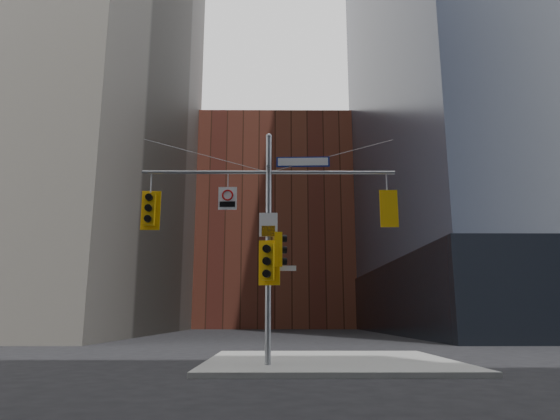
{
  "coord_description": "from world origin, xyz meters",
  "views": [
    {
      "loc": [
        0.27,
        -13.18,
        1.55
      ],
      "look_at": [
        0.36,
        2.0,
        4.78
      ],
      "focal_mm": 32.0,
      "sensor_mm": 36.0,
      "label": 1
    }
  ],
  "objects_px": {
    "traffic_light_pole_front": "(268,262)",
    "street_sign_blade": "(303,162)",
    "traffic_light_pole_side": "(279,250)",
    "traffic_light_east_arm": "(388,210)",
    "traffic_light_west_arm": "(150,209)",
    "signal_assembly": "(268,221)",
    "regulatory_sign_arm": "(228,198)"
  },
  "relations": [
    {
      "from": "traffic_light_west_arm",
      "to": "traffic_light_pole_front",
      "type": "xyz_separation_m",
      "value": [
        3.7,
        -0.28,
        -1.67
      ]
    },
    {
      "from": "street_sign_blade",
      "to": "traffic_light_west_arm",
      "type": "bearing_deg",
      "value": -177.86
    },
    {
      "from": "traffic_light_west_arm",
      "to": "traffic_light_pole_front",
      "type": "relative_size",
      "value": 0.92
    },
    {
      "from": "traffic_light_pole_front",
      "to": "street_sign_blade",
      "type": "bearing_deg",
      "value": 24.5
    },
    {
      "from": "traffic_light_west_arm",
      "to": "regulatory_sign_arm",
      "type": "xyz_separation_m",
      "value": [
        2.42,
        -0.03,
        0.37
      ]
    },
    {
      "from": "traffic_light_east_arm",
      "to": "signal_assembly",
      "type": "bearing_deg",
      "value": 0.32
    },
    {
      "from": "signal_assembly",
      "to": "traffic_light_west_arm",
      "type": "relative_size",
      "value": 6.38
    },
    {
      "from": "traffic_light_pole_front",
      "to": "street_sign_blade",
      "type": "relative_size",
      "value": 0.8
    },
    {
      "from": "traffic_light_pole_side",
      "to": "street_sign_blade",
      "type": "xyz_separation_m",
      "value": [
        0.77,
        -0.01,
        2.81
      ]
    },
    {
      "from": "street_sign_blade",
      "to": "regulatory_sign_arm",
      "type": "distance_m",
      "value": 2.65
    },
    {
      "from": "traffic_light_pole_side",
      "to": "traffic_light_pole_front",
      "type": "distance_m",
      "value": 0.59
    },
    {
      "from": "signal_assembly",
      "to": "traffic_light_east_arm",
      "type": "height_order",
      "value": "signal_assembly"
    },
    {
      "from": "traffic_light_west_arm",
      "to": "street_sign_blade",
      "type": "xyz_separation_m",
      "value": [
        4.79,
        -0.01,
        1.55
      ]
    },
    {
      "from": "traffic_light_west_arm",
      "to": "traffic_light_pole_side",
      "type": "xyz_separation_m",
      "value": [
        4.03,
        0.0,
        -1.26
      ]
    },
    {
      "from": "traffic_light_west_arm",
      "to": "street_sign_blade",
      "type": "relative_size",
      "value": 0.74
    },
    {
      "from": "signal_assembly",
      "to": "traffic_light_west_arm",
      "type": "xyz_separation_m",
      "value": [
        -3.7,
        0.01,
        0.38
      ]
    },
    {
      "from": "signal_assembly",
      "to": "traffic_light_pole_side",
      "type": "xyz_separation_m",
      "value": [
        0.32,
        0.02,
        -0.88
      ]
    },
    {
      "from": "traffic_light_east_arm",
      "to": "regulatory_sign_arm",
      "type": "xyz_separation_m",
      "value": [
        -5.01,
        -0.02,
        0.37
      ]
    },
    {
      "from": "signal_assembly",
      "to": "regulatory_sign_arm",
      "type": "height_order",
      "value": "signal_assembly"
    },
    {
      "from": "traffic_light_east_arm",
      "to": "traffic_light_pole_side",
      "type": "relative_size",
      "value": 1.11
    },
    {
      "from": "traffic_light_pole_side",
      "to": "traffic_light_west_arm",
      "type": "bearing_deg",
      "value": 79.52
    },
    {
      "from": "traffic_light_pole_side",
      "to": "traffic_light_pole_front",
      "type": "xyz_separation_m",
      "value": [
        -0.32,
        -0.28,
        -0.4
      ]
    },
    {
      "from": "traffic_light_pole_side",
      "to": "street_sign_blade",
      "type": "height_order",
      "value": "street_sign_blade"
    },
    {
      "from": "traffic_light_east_arm",
      "to": "traffic_light_west_arm",
      "type": "bearing_deg",
      "value": 0.21
    },
    {
      "from": "traffic_light_east_arm",
      "to": "street_sign_blade",
      "type": "height_order",
      "value": "street_sign_blade"
    },
    {
      "from": "traffic_light_west_arm",
      "to": "traffic_light_east_arm",
      "type": "height_order",
      "value": "traffic_light_west_arm"
    },
    {
      "from": "traffic_light_pole_front",
      "to": "regulatory_sign_arm",
      "type": "distance_m",
      "value": 2.42
    },
    {
      "from": "traffic_light_east_arm",
      "to": "traffic_light_pole_side",
      "type": "distance_m",
      "value": 3.63
    },
    {
      "from": "traffic_light_east_arm",
      "to": "traffic_light_pole_front",
      "type": "xyz_separation_m",
      "value": [
        -3.73,
        -0.27,
        -1.67
      ]
    },
    {
      "from": "signal_assembly",
      "to": "traffic_light_east_arm",
      "type": "bearing_deg",
      "value": 0.02
    },
    {
      "from": "street_sign_blade",
      "to": "regulatory_sign_arm",
      "type": "height_order",
      "value": "street_sign_blade"
    },
    {
      "from": "traffic_light_west_arm",
      "to": "traffic_light_pole_front",
      "type": "distance_m",
      "value": 4.07
    }
  ]
}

